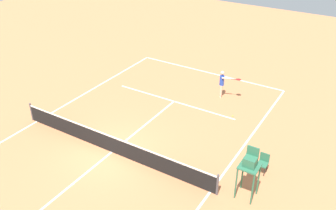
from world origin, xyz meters
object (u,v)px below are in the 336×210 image
Objects in this scene: umpire_chair at (250,165)px; player_serving at (223,82)px; tennis_ball at (233,116)px; courtside_chair_mid at (263,162)px.

player_serving is at bearing -58.99° from umpire_chair.
player_serving is 0.73× the size of umpire_chair.
player_serving is 25.77× the size of tennis_ball.
player_serving is 8.72m from umpire_chair.
player_serving is 7.23m from courtside_chair_mid.
tennis_ball is at bearing 21.36° from player_serving.
courtside_chair_mid is at bearing -92.01° from umpire_chair.
player_serving is at bearing -50.09° from tennis_ball.
courtside_chair_mid is at bearing 20.49° from player_serving.
courtside_chair_mid is at bearing 128.62° from tennis_ball.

